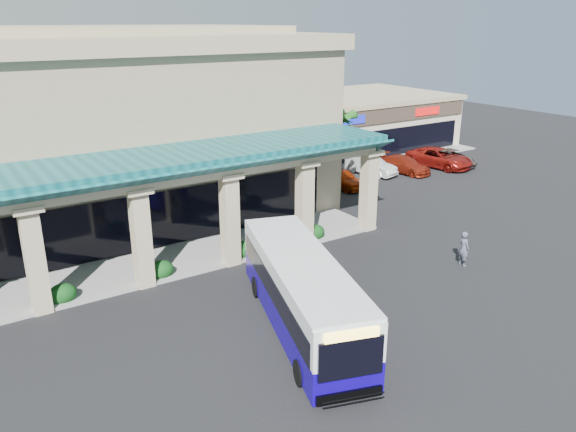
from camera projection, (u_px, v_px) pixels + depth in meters
ground at (342, 287)px, 25.89m from camera, size 110.00×110.00×0.00m
main_building at (64, 129)px, 32.46m from camera, size 30.80×14.80×11.35m
arcade at (118, 220)px, 26.15m from camera, size 30.00×6.20×5.70m
strip_mall at (333, 122)px, 53.34m from camera, size 22.50×12.50×4.90m
palm_0 at (340, 151)px, 37.88m from camera, size 2.40×2.40×6.60m
palm_1 at (325, 147)px, 40.90m from camera, size 2.40×2.40×5.80m
broadleaf_tree at (266, 145)px, 43.96m from camera, size 2.60×2.60×4.81m
transit_bus at (302, 294)px, 21.96m from camera, size 5.66×10.99×3.00m
pedestrian at (464, 249)px, 27.93m from camera, size 0.51×0.71×1.79m
car_silver at (341, 178)px, 41.06m from camera, size 2.03×4.30×1.42m
car_white at (371, 166)px, 44.53m from camera, size 2.41×4.58×1.44m
car_red at (404, 165)px, 45.10m from camera, size 2.64×4.87×1.34m
car_gray at (440, 158)px, 46.80m from camera, size 3.45×5.96×1.56m
car_extra at (453, 158)px, 47.52m from camera, size 2.77×4.86×1.28m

